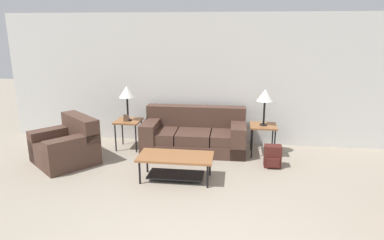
{
  "coord_description": "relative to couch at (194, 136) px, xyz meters",
  "views": [
    {
      "loc": [
        0.3,
        -2.59,
        2.32
      ],
      "look_at": [
        -0.43,
        2.95,
        0.8
      ],
      "focal_mm": 32.0,
      "sensor_mm": 36.0,
      "label": 1
    }
  ],
  "objects": [
    {
      "name": "wall_back",
      "position": [
        0.48,
        0.55,
        1.0
      ],
      "size": [
        8.94,
        0.06,
        2.6
      ],
      "color": "silver",
      "rests_on": "ground_plane"
    },
    {
      "name": "couch",
      "position": [
        0.0,
        0.0,
        0.0
      ],
      "size": [
        1.96,
        0.92,
        0.82
      ],
      "color": "#4C3328",
      "rests_on": "ground_plane"
    },
    {
      "name": "armchair",
      "position": [
        -2.15,
        -0.9,
        -0.01
      ],
      "size": [
        1.35,
        1.34,
        0.8
      ],
      "color": "#4C3328",
      "rests_on": "ground_plane"
    },
    {
      "name": "coffee_table",
      "position": [
        -0.12,
        -1.37,
        0.0
      ],
      "size": [
        1.16,
        0.56,
        0.4
      ],
      "color": "#935B33",
      "rests_on": "ground_plane"
    },
    {
      "name": "side_table_left",
      "position": [
        -1.29,
        -0.06,
        0.21
      ],
      "size": [
        0.48,
        0.49,
        0.57
      ],
      "color": "#935B33",
      "rests_on": "ground_plane"
    },
    {
      "name": "side_table_right",
      "position": [
        1.29,
        -0.06,
        0.21
      ],
      "size": [
        0.48,
        0.49,
        0.57
      ],
      "color": "#935B33",
      "rests_on": "ground_plane"
    },
    {
      "name": "table_lamp_left",
      "position": [
        -1.29,
        -0.06,
        0.82
      ],
      "size": [
        0.3,
        0.3,
        0.67
      ],
      "color": "black",
      "rests_on": "side_table_left"
    },
    {
      "name": "table_lamp_right",
      "position": [
        1.29,
        -0.06,
        0.82
      ],
      "size": [
        0.3,
        0.3,
        0.67
      ],
      "color": "black",
      "rests_on": "side_table_right"
    },
    {
      "name": "backpack",
      "position": [
        1.43,
        -0.65,
        -0.11
      ],
      "size": [
        0.29,
        0.27,
        0.38
      ],
      "color": "#4C1E19",
      "rests_on": "ground_plane"
    },
    {
      "name": "picture_frame",
      "position": [
        -1.31,
        -0.13,
        0.34
      ],
      "size": [
        0.1,
        0.04,
        0.13
      ],
      "color": "#4C3828",
      "rests_on": "side_table_left"
    }
  ]
}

